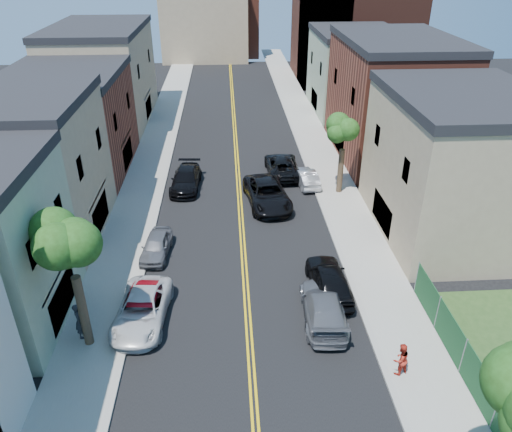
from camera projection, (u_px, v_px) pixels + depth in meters
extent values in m
cube|color=gray|center=(154.00, 150.00, 47.03)|extent=(3.20, 100.00, 0.15)
cube|color=gray|center=(317.00, 147.00, 47.88)|extent=(3.20, 100.00, 0.15)
cube|color=gray|center=(172.00, 150.00, 47.13)|extent=(0.30, 100.00, 0.15)
cube|color=gray|center=(299.00, 147.00, 47.78)|extent=(0.30, 100.00, 0.15)
cube|color=#998466|center=(22.00, 174.00, 31.47)|extent=(9.00, 10.00, 9.00)
cube|color=brown|center=(70.00, 126.00, 41.31)|extent=(9.00, 12.00, 8.00)
cube|color=#998466|center=(103.00, 77.00, 53.17)|extent=(9.00, 16.00, 9.50)
cube|color=#998466|center=(455.00, 169.00, 32.09)|extent=(9.00, 12.00, 9.00)
cube|color=brown|center=(392.00, 101.00, 44.07)|extent=(9.00, 14.00, 10.00)
cube|color=gray|center=(354.00, 74.00, 56.65)|extent=(9.00, 12.00, 8.50)
cube|color=#4C2319|center=(353.00, 35.00, 69.95)|extent=(16.00, 14.00, 12.00)
cube|color=#4C2319|center=(326.00, 0.00, 63.77)|extent=(6.00, 6.00, 22.00)
cube|color=#998466|center=(205.00, 22.00, 81.03)|extent=(14.00, 8.00, 12.00)
cube|color=brown|center=(229.00, 25.00, 85.22)|extent=(10.00, 8.00, 10.00)
cube|color=#143F1E|center=(478.00, 383.00, 20.84)|extent=(0.04, 15.00, 1.90)
cylinder|color=#3C291E|center=(83.00, 311.00, 23.34)|extent=(0.44, 0.44, 3.96)
sphere|color=#1D3D10|center=(66.00, 233.00, 21.25)|extent=(5.20, 5.20, 5.20)
sphere|color=#1D3D10|center=(71.00, 216.00, 20.43)|extent=(3.90, 3.90, 3.90)
sphere|color=#1D3D10|center=(59.00, 237.00, 21.93)|extent=(3.64, 3.64, 3.64)
cylinder|color=#3C291E|center=(340.00, 171.00, 38.26)|extent=(0.44, 0.44, 3.52)
sphere|color=#1D3D10|center=(345.00, 125.00, 36.44)|extent=(4.40, 4.40, 4.40)
sphere|color=#1D3D10|center=(353.00, 114.00, 35.75)|extent=(3.30, 3.30, 3.30)
sphere|color=#1D3D10|center=(337.00, 128.00, 37.02)|extent=(3.08, 3.08, 3.08)
imported|color=#B20B19|center=(144.00, 303.00, 26.10)|extent=(1.79, 4.22, 1.35)
imported|color=silver|center=(142.00, 310.00, 25.52)|extent=(2.91, 5.61, 1.51)
imported|color=#5C5D64|center=(156.00, 246.00, 31.06)|extent=(1.97, 4.14, 1.37)
imported|color=black|center=(186.00, 179.00, 39.60)|extent=(2.54, 5.48, 1.55)
imported|color=#595B61|center=(324.00, 307.00, 25.68)|extent=(2.49, 5.48, 1.56)
imported|color=black|center=(329.00, 279.00, 27.66)|extent=(2.19, 5.12, 1.72)
imported|color=#A5A7AD|center=(306.00, 177.00, 40.19)|extent=(1.96, 4.23, 1.34)
imported|color=black|center=(282.00, 166.00, 41.93)|extent=(2.77, 5.87, 1.62)
imported|color=black|center=(267.00, 194.00, 37.06)|extent=(3.68, 6.62, 1.75)
imported|color=#292A31|center=(80.00, 321.00, 24.23)|extent=(0.50, 0.73, 1.95)
imported|color=#B5291B|center=(401.00, 359.00, 22.18)|extent=(0.99, 0.89, 1.67)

